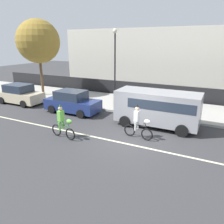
{
  "coord_description": "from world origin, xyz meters",
  "views": [
    {
      "loc": [
        3.81,
        -9.98,
        4.99
      ],
      "look_at": [
        -1.77,
        1.2,
        1.0
      ],
      "focal_mm": 35.0,
      "sensor_mm": 36.0,
      "label": 1
    }
  ],
  "objects_px": {
    "parade_cyclist_lime": "(63,123)",
    "street_lamp_post": "(115,56)",
    "parked_van_grey": "(159,106)",
    "parade_cyclist_zebra": "(139,124)",
    "parked_car_beige": "(20,94)",
    "parked_car_navy": "(72,102)"
  },
  "relations": [
    {
      "from": "parade_cyclist_lime",
      "to": "parked_car_beige",
      "type": "bearing_deg",
      "value": 152.63
    },
    {
      "from": "parade_cyclist_zebra",
      "to": "parked_car_beige",
      "type": "xyz_separation_m",
      "value": [
        -11.51,
        2.28,
        -0.06
      ]
    },
    {
      "from": "parked_van_grey",
      "to": "parade_cyclist_zebra",
      "type": "bearing_deg",
      "value": -101.32
    },
    {
      "from": "parade_cyclist_lime",
      "to": "street_lamp_post",
      "type": "bearing_deg",
      "value": 92.97
    },
    {
      "from": "parade_cyclist_lime",
      "to": "street_lamp_post",
      "type": "xyz_separation_m",
      "value": [
        -0.37,
        7.2,
        3.15
      ]
    },
    {
      "from": "parade_cyclist_lime",
      "to": "parked_car_navy",
      "type": "xyz_separation_m",
      "value": [
        -2.32,
        3.99,
        -0.06
      ]
    },
    {
      "from": "parked_car_beige",
      "to": "street_lamp_post",
      "type": "bearing_deg",
      "value": 22.74
    },
    {
      "from": "parade_cyclist_lime",
      "to": "parked_van_grey",
      "type": "height_order",
      "value": "parked_van_grey"
    },
    {
      "from": "parade_cyclist_lime",
      "to": "parked_van_grey",
      "type": "relative_size",
      "value": 0.38
    },
    {
      "from": "parked_car_beige",
      "to": "parade_cyclist_zebra",
      "type": "bearing_deg",
      "value": -11.22
    },
    {
      "from": "parade_cyclist_zebra",
      "to": "parked_car_navy",
      "type": "relative_size",
      "value": 0.47
    },
    {
      "from": "parade_cyclist_zebra",
      "to": "parked_car_beige",
      "type": "bearing_deg",
      "value": 168.78
    },
    {
      "from": "parked_car_navy",
      "to": "parade_cyclist_lime",
      "type": "bearing_deg",
      "value": -59.83
    },
    {
      "from": "street_lamp_post",
      "to": "parked_car_beige",
      "type": "bearing_deg",
      "value": -157.26
    },
    {
      "from": "parked_car_beige",
      "to": "parked_car_navy",
      "type": "bearing_deg",
      "value": -0.81
    },
    {
      "from": "parked_van_grey",
      "to": "street_lamp_post",
      "type": "bearing_deg",
      "value": 144.87
    },
    {
      "from": "parade_cyclist_lime",
      "to": "parked_car_navy",
      "type": "relative_size",
      "value": 0.47
    },
    {
      "from": "parked_van_grey",
      "to": "parked_car_beige",
      "type": "height_order",
      "value": "parked_van_grey"
    },
    {
      "from": "parade_cyclist_lime",
      "to": "parked_car_navy",
      "type": "distance_m",
      "value": 4.61
    },
    {
      "from": "parade_cyclist_lime",
      "to": "parked_car_beige",
      "type": "distance_m",
      "value": 8.84
    },
    {
      "from": "parked_van_grey",
      "to": "parked_car_beige",
      "type": "bearing_deg",
      "value": 179.89
    },
    {
      "from": "parked_van_grey",
      "to": "parked_car_navy",
      "type": "height_order",
      "value": "parked_van_grey"
    }
  ]
}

